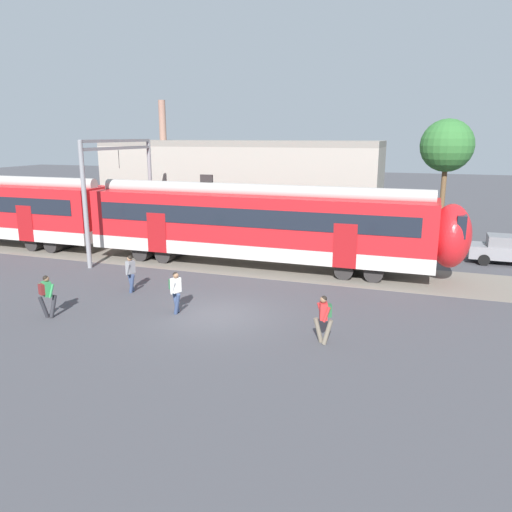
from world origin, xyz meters
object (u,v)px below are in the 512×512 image
at_px(commuter_train, 115,216).
at_px(pedestrian_green, 46,293).
at_px(pedestrian_grey, 131,271).
at_px(pedestrian_white, 176,289).
at_px(parked_car_grey, 508,250).
at_px(pedestrian_red, 324,315).

bearing_deg(commuter_train, pedestrian_green, -69.66).
bearing_deg(pedestrian_grey, pedestrian_white, -29.18).
xyz_separation_m(commuter_train, parked_car_grey, (21.21, 4.85, -1.47)).
distance_m(pedestrian_green, pedestrian_white, 4.80).
bearing_deg(pedestrian_white, pedestrian_grey, 150.82).
bearing_deg(pedestrian_red, pedestrian_white, 170.57).
height_order(commuter_train, pedestrian_white, commuter_train).
height_order(commuter_train, pedestrian_red, commuter_train).
height_order(commuter_train, parked_car_grey, commuter_train).
relative_size(commuter_train, pedestrian_red, 22.83).
bearing_deg(pedestrian_green, pedestrian_grey, 72.33).
bearing_deg(commuter_train, pedestrian_white, -44.35).
distance_m(commuter_train, pedestrian_red, 16.60).
distance_m(pedestrian_grey, pedestrian_white, 3.60).
distance_m(commuter_train, pedestrian_grey, 7.89).
relative_size(pedestrian_white, pedestrian_red, 1.00).
xyz_separation_m(commuter_train, pedestrian_red, (14.00, -8.82, -1.26)).
xyz_separation_m(commuter_train, pedestrian_green, (3.66, -9.86, -1.26)).
relative_size(pedestrian_grey, pedestrian_white, 1.00).
bearing_deg(pedestrian_white, commuter_train, 135.65).
relative_size(pedestrian_green, pedestrian_red, 1.00).
relative_size(commuter_train, parked_car_grey, 9.51).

